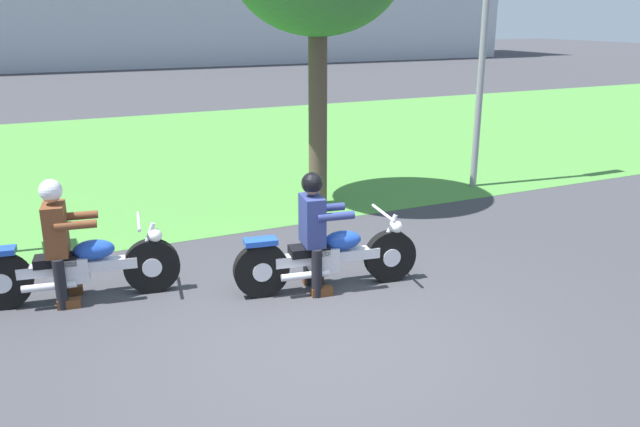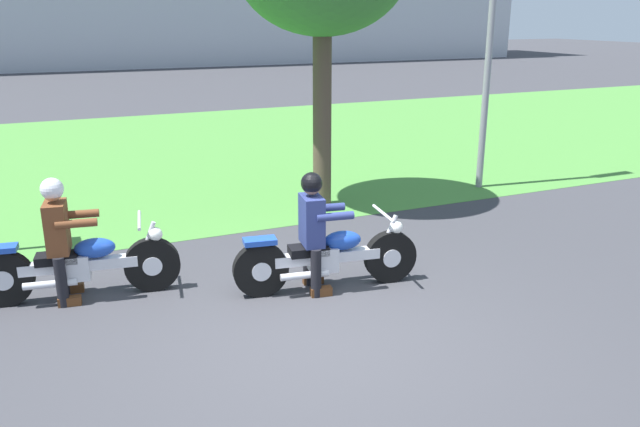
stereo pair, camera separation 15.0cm
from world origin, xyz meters
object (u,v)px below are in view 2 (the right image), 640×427
at_px(rider_lead, 313,223).
at_px(motorcycle_follow, 80,265).
at_px(rider_follow, 59,230).
at_px(motorcycle_lead, 328,257).

height_order(rider_lead, motorcycle_follow, rider_lead).
bearing_deg(rider_follow, motorcycle_lead, -9.46).
distance_m(rider_lead, motorcycle_follow, 2.62).
xyz_separation_m(motorcycle_lead, rider_follow, (-2.77, 0.92, 0.43)).
distance_m(motorcycle_lead, rider_follow, 2.95).
bearing_deg(motorcycle_follow, motorcycle_lead, -9.98).
bearing_deg(motorcycle_lead, rider_follow, 170.54).
bearing_deg(rider_lead, motorcycle_lead, -0.85).
xyz_separation_m(rider_lead, rider_follow, (-2.61, 0.89, 0.00)).
bearing_deg(rider_lead, rider_follow, 170.02).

